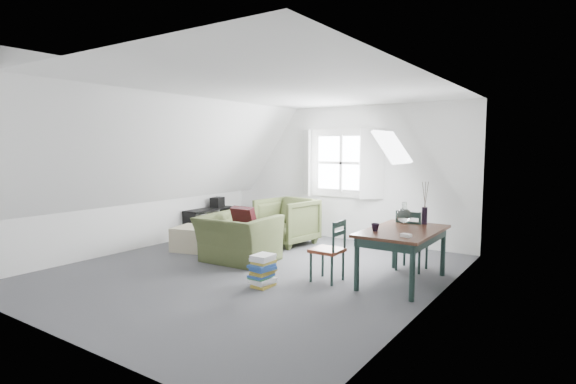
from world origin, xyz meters
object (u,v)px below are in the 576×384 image
Objects in this scene: armchair_near at (238,261)px; dining_chair_near at (329,249)px; ottoman at (194,238)px; magazine_stack at (263,271)px; armchair_far at (287,244)px; dining_table at (403,237)px; media_shelf at (208,224)px; dining_chair_far at (411,239)px.

armchair_near is 1.34× the size of dining_chair_near.
ottoman is 2.81m from dining_chair_near.
armchair_far is at bearing 117.49° from magazine_stack.
armchair_far is at bearing 157.67° from dining_table.
armchair_far is at bearing -120.81° from dining_chair_near.
armchair_near is at bearing -37.12° from media_shelf.
armchair_near is 2.60m from dining_chair_far.
dining_table is 1.62× the size of dining_chair_far.
dining_chair_far is at bearing 54.13° from magazine_stack.
dining_table is (2.55, -1.08, 0.61)m from armchair_far.
armchair_near is at bearing -78.13° from armchair_far.
dining_chair_far reaches higher than dining_table.
armchair_far is 1.66m from ottoman.
media_shelf is at bearing 170.05° from dining_table.
armchair_near is 1.19× the size of armchair_far.
dining_chair_far is at bearing 13.64° from ottoman.
magazine_stack is (-0.59, -0.65, -0.22)m from dining_chair_near.
ottoman is at bearing 156.92° from magazine_stack.
dining_chair_near reaches higher than armchair_near.
ottoman is 0.74× the size of dining_chair_near.
media_shelf is (-3.44, 1.28, -0.18)m from dining_chair_near.
dining_chair_far reaches higher than armchair_near.
armchair_far is 2.52m from dining_chair_far.
dining_table reaches higher than ottoman.
armchair_near is at bearing -8.12° from ottoman.
dining_chair_near is 0.91m from magazine_stack.
armchair_far is 2.38m from dining_chair_near.
armchair_far is at bearing 7.84° from dining_chair_far.
ottoman is at bearing -60.80° from media_shelf.
armchair_far is at bearing 50.96° from ottoman.
media_shelf is (-4.13, 0.15, -0.20)m from dining_chair_far.
armchair_near is 2.72× the size of magazine_stack.
armchair_far reaches higher than magazine_stack.
armchair_far is 2.51m from magazine_stack.
media_shelf is at bearing 15.90° from dining_chair_far.
magazine_stack is (2.19, -0.93, 0.00)m from ottoman.
armchair_near is at bearing 144.00° from magazine_stack.
dining_table is at bearing 117.52° from dining_chair_far.
dining_chair_far reaches higher than media_shelf.
dining_chair_near is (1.66, -0.12, 0.42)m from armchair_near.
dining_chair_far is (2.35, 1.00, 0.45)m from armchair_near.
magazine_stack is (1.15, -2.22, 0.20)m from armchair_far.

